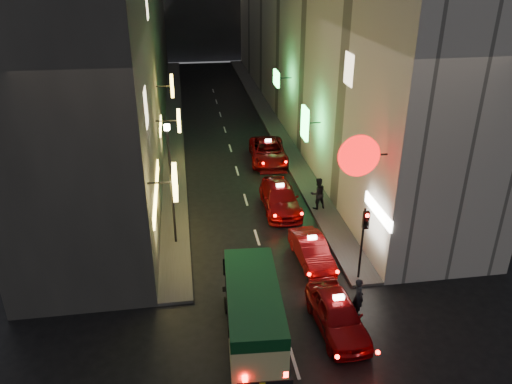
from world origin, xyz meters
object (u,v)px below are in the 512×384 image
taxi_near (337,312)px  traffic_light (364,230)px  minibus (253,307)px  lamp_post (171,177)px  pedestrian_crossing (359,294)px

taxi_near → traffic_light: 3.96m
minibus → lamp_post: bearing=111.2°
pedestrian_crossing → traffic_light: (0.84, 2.12, 1.74)m
taxi_near → traffic_light: size_ratio=1.52×
minibus → taxi_near: bearing=1.5°
minibus → taxi_near: minibus is taller
minibus → traffic_light: size_ratio=1.61×
pedestrian_crossing → lamp_post: bearing=40.6°
traffic_light → lamp_post: size_ratio=0.56×
taxi_near → pedestrian_crossing: pedestrian_crossing is taller
pedestrian_crossing → traffic_light: 2.87m
taxi_near → pedestrian_crossing: bearing=34.8°
minibus → traffic_light: (5.29, 2.98, 1.18)m
traffic_light → lamp_post: 9.42m
minibus → pedestrian_crossing: minibus is taller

